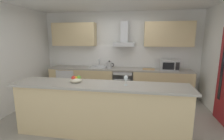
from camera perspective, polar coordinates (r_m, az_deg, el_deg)
ground at (r=4.03m, az=-0.57°, el=-15.96°), size 5.85×4.46×0.02m
wall_back at (r=5.39m, az=2.74°, el=5.52°), size 5.85×0.12×2.60m
wall_left at (r=4.74m, az=-31.74°, el=3.09°), size 0.12×4.46×2.60m
backsplash_tile at (r=5.32m, az=2.65°, el=4.69°), size 4.13×0.02×0.66m
counter_back at (r=5.17m, az=2.16°, el=-4.31°), size 4.27×0.60×0.90m
counter_island at (r=3.21m, az=-4.06°, el=-13.27°), size 3.23×0.64×0.99m
upper_cabinets at (r=5.13m, az=2.50°, el=12.06°), size 4.21×0.32×0.70m
oven at (r=5.13m, az=3.90°, el=-4.35°), size 0.60×0.62×0.80m
refrigerator at (r=5.58m, az=-14.53°, el=-3.77°), size 0.58×0.60×0.85m
microwave at (r=5.02m, az=19.03°, el=1.63°), size 0.50×0.38×0.30m
sink at (r=5.16m, az=-4.65°, el=1.08°), size 0.50×0.40×0.26m
kettle at (r=5.03m, az=-0.91°, el=1.75°), size 0.29×0.15×0.24m
range_hood at (r=5.07m, az=4.24°, el=10.66°), size 0.62×0.45×0.72m
wine_glass at (r=2.94m, az=4.77°, el=-2.85°), size 0.08×0.08×0.18m
fruit_bowl at (r=3.21m, az=-12.18°, el=-3.29°), size 0.22×0.22×0.13m
chopping_board at (r=4.99m, az=12.39°, el=0.30°), size 0.36×0.25×0.02m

